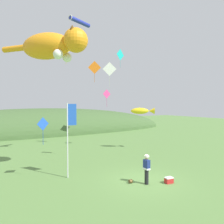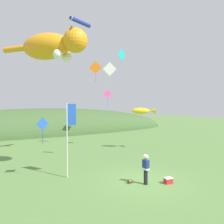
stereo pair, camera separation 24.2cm
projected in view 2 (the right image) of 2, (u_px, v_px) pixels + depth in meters
name	position (u px, v px, depth m)	size (l,w,h in m)	color
ground_plane	(144.00, 182.00, 13.48)	(120.00, 120.00, 0.00)	#5B8442
distant_hill_ridge	(45.00, 132.00, 36.92)	(48.85, 12.63, 8.18)	#426033
festival_attendant	(146.00, 169.00, 13.01)	(0.30, 0.42, 1.77)	black
kite_spool	(130.00, 181.00, 13.21)	(0.17, 0.24, 0.24)	olive
picnic_cooler	(168.00, 180.00, 13.19)	(0.52, 0.38, 0.36)	red
festival_banner_pole	(69.00, 129.00, 14.23)	(0.66, 0.08, 4.87)	silver
kite_giant_cat	(52.00, 46.00, 15.27)	(4.96, 5.84, 2.16)	orange
kite_fish_windsock	(143.00, 111.00, 22.91)	(2.45, 1.90, 0.76)	yellow
kite_tube_streamer	(80.00, 22.00, 19.03)	(2.32, 1.37, 0.44)	#2633A5
kite_diamond_gold	(67.00, 49.00, 20.02)	(0.99, 0.09, 1.89)	yellow
kite_diamond_pink	(108.00, 94.00, 24.08)	(1.01, 0.15, 1.92)	#E53F8C
kite_diamond_blue	(43.00, 124.00, 13.84)	(0.80, 0.33, 1.75)	blue
kite_diamond_teal	(122.00, 55.00, 27.57)	(1.37, 0.49, 2.34)	#19BFBF
kite_diamond_white	(110.00, 69.00, 17.88)	(1.01, 0.55, 2.04)	white
kite_diamond_orange	(95.00, 68.00, 23.83)	(1.28, 0.64, 2.31)	orange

